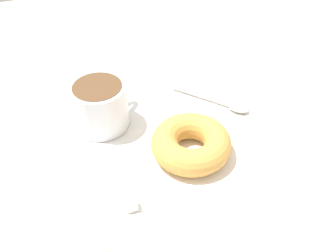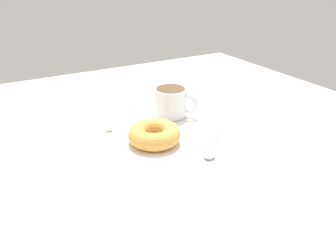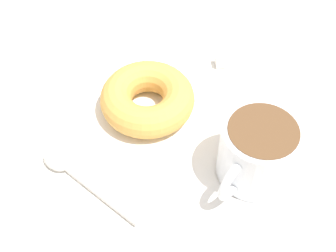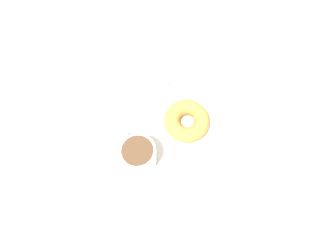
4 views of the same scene
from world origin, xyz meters
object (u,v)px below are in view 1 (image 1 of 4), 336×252
(coffee_cup, at_px, (101,104))
(donut, at_px, (191,143))
(spoon, at_px, (227,104))
(sugar_cube, at_px, (131,204))

(coffee_cup, xyz_separation_m, donut, (0.11, 0.11, -0.02))
(donut, bearing_deg, spoon, 131.61)
(spoon, relative_size, sugar_cube, 7.77)
(donut, relative_size, spoon, 1.04)
(donut, xyz_separation_m, spoon, (-0.09, 0.10, -0.02))
(spoon, distance_m, sugar_cube, 0.26)
(coffee_cup, xyz_separation_m, sugar_cube, (0.18, 0.00, -0.03))
(coffee_cup, height_order, donut, coffee_cup)
(coffee_cup, relative_size, spoon, 0.87)
(spoon, bearing_deg, coffee_cup, -95.66)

